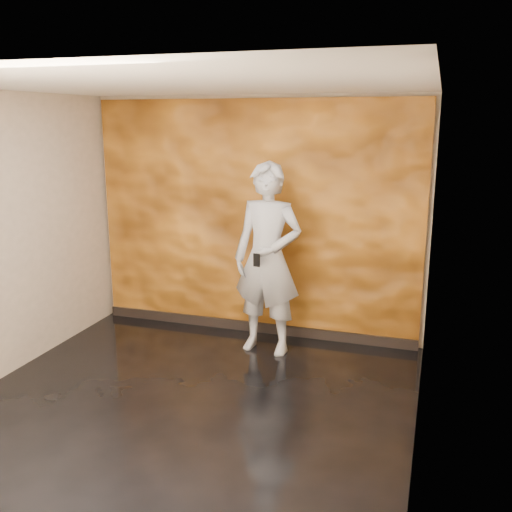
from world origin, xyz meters
The scene contains 5 objects.
room centered at (0.00, 0.00, 1.40)m, with size 4.02×4.02×2.81m.
feature_wall centered at (0.00, 1.96, 1.38)m, with size 3.90×0.06×2.75m, color orange.
baseboard centered at (0.00, 1.92, 0.06)m, with size 3.90×0.04×0.12m, color black.
man centered at (0.33, 1.43, 1.05)m, with size 0.77×0.50×2.10m, color #8F929C.
phone centered at (0.30, 1.13, 1.11)m, with size 0.07×0.01×0.14m, color black.
Camera 1 is at (2.05, -4.31, 2.53)m, focal length 40.00 mm.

